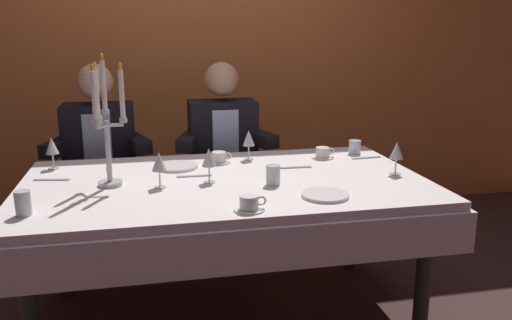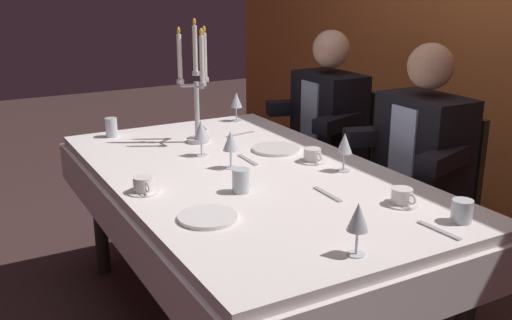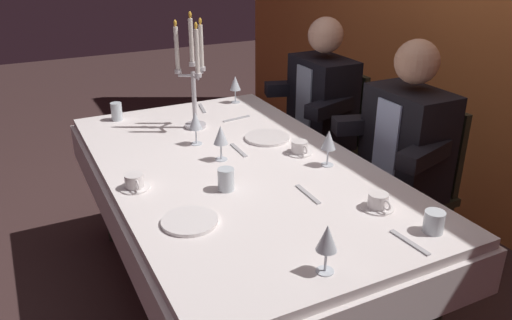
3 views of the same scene
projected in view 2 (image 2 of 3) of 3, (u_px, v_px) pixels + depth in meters
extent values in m
cube|color=white|center=(247.00, 176.00, 2.49)|extent=(1.90, 1.10, 0.04)
cube|color=white|center=(247.00, 201.00, 2.52)|extent=(1.94, 1.14, 0.18)
cylinder|color=#272C1F|center=(99.00, 211.00, 3.09)|extent=(0.07, 0.07, 0.70)
cylinder|color=#272C1F|center=(245.00, 184.00, 3.49)|extent=(0.07, 0.07, 0.70)
cylinder|color=silver|center=(198.00, 140.00, 2.93)|extent=(0.11, 0.11, 0.02)
cylinder|color=silver|center=(197.00, 110.00, 2.88)|extent=(0.02, 0.02, 0.28)
cylinder|color=silver|center=(196.00, 73.00, 2.83)|extent=(0.04, 0.04, 0.02)
cylinder|color=white|center=(195.00, 49.00, 2.80)|extent=(0.02, 0.02, 0.21)
ellipsoid|color=yellow|center=(194.00, 22.00, 2.76)|extent=(0.02, 0.02, 0.03)
cylinder|color=silver|center=(199.00, 87.00, 2.82)|extent=(0.07, 0.01, 0.01)
cylinder|color=silver|center=(202.00, 84.00, 2.78)|extent=(0.04, 0.04, 0.02)
cylinder|color=white|center=(202.00, 59.00, 2.75)|extent=(0.02, 0.02, 0.21)
ellipsoid|color=yellow|center=(201.00, 32.00, 2.71)|extent=(0.02, 0.02, 0.03)
cylinder|color=silver|center=(201.00, 85.00, 2.88)|extent=(0.05, 0.07, 0.01)
cylinder|color=silver|center=(205.00, 79.00, 2.90)|extent=(0.04, 0.04, 0.02)
cylinder|color=white|center=(205.00, 55.00, 2.87)|extent=(0.02, 0.02, 0.21)
ellipsoid|color=yellow|center=(204.00, 29.00, 2.83)|extent=(0.02, 0.02, 0.03)
cylinder|color=silver|center=(188.00, 86.00, 2.85)|extent=(0.05, 0.07, 0.01)
cylinder|color=silver|center=(180.00, 82.00, 2.84)|extent=(0.04, 0.04, 0.02)
cylinder|color=white|center=(180.00, 57.00, 2.81)|extent=(0.02, 0.02, 0.21)
ellipsoid|color=yellow|center=(179.00, 31.00, 2.77)|extent=(0.02, 0.02, 0.03)
cylinder|color=white|center=(276.00, 149.00, 2.79)|extent=(0.22, 0.22, 0.01)
cylinder|color=white|center=(208.00, 217.00, 2.00)|extent=(0.20, 0.20, 0.01)
cylinder|color=silver|center=(237.00, 121.00, 3.35)|extent=(0.06, 0.06, 0.00)
cylinder|color=silver|center=(236.00, 114.00, 3.34)|extent=(0.01, 0.01, 0.07)
cone|color=silver|center=(236.00, 100.00, 3.32)|extent=(0.07, 0.07, 0.08)
cylinder|color=maroon|center=(236.00, 104.00, 3.33)|extent=(0.04, 0.04, 0.03)
cylinder|color=silver|center=(356.00, 254.00, 1.75)|extent=(0.06, 0.06, 0.00)
cylinder|color=silver|center=(357.00, 242.00, 1.73)|extent=(0.01, 0.01, 0.07)
cone|color=silver|center=(358.00, 217.00, 1.71)|extent=(0.07, 0.07, 0.08)
cylinder|color=#E0D172|center=(358.00, 224.00, 1.72)|extent=(0.04, 0.04, 0.03)
cylinder|color=silver|center=(231.00, 168.00, 2.53)|extent=(0.06, 0.06, 0.00)
cylinder|color=silver|center=(231.00, 159.00, 2.52)|extent=(0.01, 0.01, 0.07)
cone|color=silver|center=(231.00, 141.00, 2.50)|extent=(0.07, 0.07, 0.08)
cylinder|color=maroon|center=(231.00, 146.00, 2.51)|extent=(0.04, 0.04, 0.03)
cylinder|color=silver|center=(343.00, 170.00, 2.50)|extent=(0.06, 0.06, 0.00)
cylinder|color=silver|center=(344.00, 162.00, 2.48)|extent=(0.01, 0.01, 0.07)
cone|color=silver|center=(345.00, 143.00, 2.46)|extent=(0.07, 0.07, 0.08)
cylinder|color=#E0D172|center=(344.00, 149.00, 2.47)|extent=(0.04, 0.04, 0.03)
cylinder|color=silver|center=(202.00, 155.00, 2.71)|extent=(0.06, 0.06, 0.00)
cylinder|color=silver|center=(201.00, 147.00, 2.70)|extent=(0.01, 0.01, 0.07)
cone|color=silver|center=(201.00, 130.00, 2.67)|extent=(0.07, 0.07, 0.08)
cylinder|color=silver|center=(241.00, 181.00, 2.24)|extent=(0.07, 0.07, 0.09)
cylinder|color=silver|center=(462.00, 211.00, 1.97)|extent=(0.07, 0.07, 0.08)
cylinder|color=silver|center=(111.00, 127.00, 3.01)|extent=(0.06, 0.06, 0.10)
cylinder|color=white|center=(144.00, 192.00, 2.25)|extent=(0.12, 0.12, 0.01)
cylinder|color=white|center=(143.00, 184.00, 2.24)|extent=(0.08, 0.08, 0.05)
torus|color=white|center=(148.00, 187.00, 2.20)|extent=(0.04, 0.01, 0.04)
cylinder|color=white|center=(401.00, 204.00, 2.13)|extent=(0.12, 0.12, 0.01)
cylinder|color=white|center=(402.00, 196.00, 2.12)|extent=(0.08, 0.08, 0.05)
torus|color=white|center=(412.00, 199.00, 2.08)|extent=(0.04, 0.01, 0.04)
cylinder|color=white|center=(312.00, 161.00, 2.62)|extent=(0.12, 0.12, 0.01)
cylinder|color=white|center=(312.00, 154.00, 2.61)|extent=(0.08, 0.08, 0.05)
torus|color=white|center=(319.00, 157.00, 2.57)|extent=(0.04, 0.01, 0.04)
cube|color=#B7B7BC|center=(202.00, 126.00, 3.23)|extent=(0.17, 0.05, 0.01)
cube|color=#B7B7BC|center=(439.00, 230.00, 1.91)|extent=(0.17, 0.03, 0.01)
cube|color=#B7B7BC|center=(248.00, 160.00, 2.64)|extent=(0.17, 0.02, 0.01)
cube|color=#B7B7BC|center=(240.00, 134.00, 3.06)|extent=(0.04, 0.17, 0.01)
cube|color=#B7B7BC|center=(327.00, 194.00, 2.22)|extent=(0.17, 0.02, 0.01)
cylinder|color=#272C1F|center=(284.00, 199.00, 3.65)|extent=(0.04, 0.04, 0.42)
cylinder|color=#272C1F|center=(318.00, 219.00, 3.35)|extent=(0.04, 0.04, 0.42)
cylinder|color=#272C1F|center=(332.00, 189.00, 3.82)|extent=(0.04, 0.04, 0.42)
cylinder|color=#272C1F|center=(368.00, 208.00, 3.52)|extent=(0.04, 0.04, 0.42)
cube|color=#272C1F|center=(327.00, 167.00, 3.52)|extent=(0.42, 0.42, 0.04)
cube|color=#272C1F|center=(354.00, 124.00, 3.53)|extent=(0.38, 0.04, 0.44)
cube|color=black|center=(329.00, 120.00, 3.43)|extent=(0.42, 0.26, 0.54)
cube|color=#8999B1|center=(309.00, 117.00, 3.36)|extent=(0.16, 0.01, 0.40)
sphere|color=#DCA98B|center=(331.00, 49.00, 3.31)|extent=(0.21, 0.21, 0.21)
cube|color=black|center=(294.00, 107.00, 3.55)|extent=(0.19, 0.34, 0.08)
cube|color=black|center=(338.00, 123.00, 3.19)|extent=(0.19, 0.34, 0.08)
cylinder|color=#272C1F|center=(363.00, 246.00, 3.02)|extent=(0.04, 0.04, 0.42)
cylinder|color=#272C1F|center=(413.00, 276.00, 2.72)|extent=(0.04, 0.04, 0.42)
cylinder|color=#272C1F|center=(416.00, 232.00, 3.18)|extent=(0.04, 0.04, 0.42)
cylinder|color=#272C1F|center=(468.00, 259.00, 2.88)|extent=(0.04, 0.04, 0.42)
cube|color=#272C1F|center=(418.00, 209.00, 2.88)|extent=(0.42, 0.42, 0.04)
cube|color=#272C1F|center=(451.00, 157.00, 2.90)|extent=(0.38, 0.04, 0.44)
cube|color=black|center=(423.00, 152.00, 2.80)|extent=(0.42, 0.26, 0.54)
cube|color=#B5C8EF|center=(402.00, 150.00, 2.72)|extent=(0.16, 0.01, 0.40)
sphere|color=tan|center=(431.00, 66.00, 2.68)|extent=(0.21, 0.21, 0.21)
cube|color=black|center=(377.00, 136.00, 2.92)|extent=(0.19, 0.34, 0.08)
cube|color=black|center=(443.00, 159.00, 2.55)|extent=(0.19, 0.34, 0.08)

